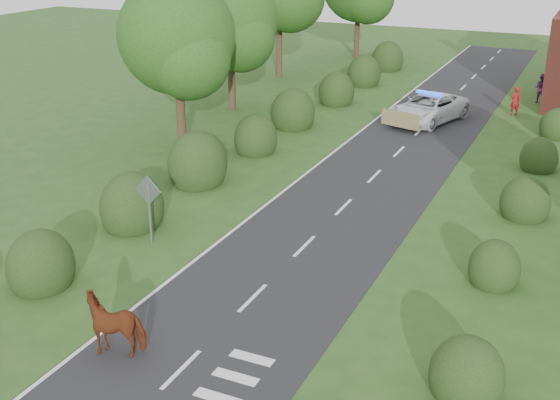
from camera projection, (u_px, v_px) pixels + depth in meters
The scene contains 12 objects.
ground at pixel (253, 299), 21.09m from camera, with size 120.00×120.00×0.00m, color #2A4F1D.
road at pixel (393, 157), 33.75m from camera, with size 6.00×70.00×0.02m, color black.
road_markings at pixel (347, 165), 32.62m from camera, with size 4.96×70.00×0.01m.
hedgerow_left at pixel (241, 144), 33.22m from camera, with size 2.75×50.41×3.00m.
hedgerow_right at pixel (528, 193), 27.78m from camera, with size 2.10×45.78×2.10m.
tree_left_a at pixel (180, 41), 32.94m from camera, with size 5.74×5.60×8.38m.
tree_left_b at pixel (233, 25), 40.38m from camera, with size 5.74×5.60×8.07m.
road_sign at pixel (149, 200), 24.12m from camera, with size 1.06×0.08×2.53m.
cow at pixel (117, 326), 18.35m from camera, with size 1.03×1.96×1.39m, color #5B180A.
police_van at pixel (428, 108), 39.54m from camera, with size 4.18×6.21×1.73m.
pedestrian_red at pixel (515, 101), 40.93m from camera, with size 0.62×0.41×1.69m, color maroon.
pedestrian_purple at pixel (541, 88), 43.71m from camera, with size 0.89×0.70×1.84m, color #66286C.
Camera 1 is at (8.51, -16.47, 10.52)m, focal length 45.00 mm.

